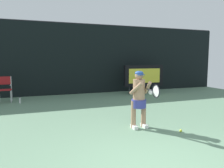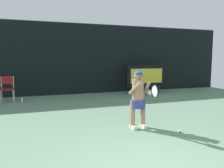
{
  "view_description": "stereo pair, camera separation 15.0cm",
  "coord_description": "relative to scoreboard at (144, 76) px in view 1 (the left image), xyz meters",
  "views": [
    {
      "loc": [
        -1.83,
        -2.76,
        1.81
      ],
      "look_at": [
        0.47,
        3.48,
        1.05
      ],
      "focal_mm": 34.84,
      "sensor_mm": 36.0,
      "label": 1
    },
    {
      "loc": [
        -1.69,
        -2.81,
        1.81
      ],
      "look_at": [
        0.47,
        3.48,
        1.05
      ],
      "focal_mm": 34.84,
      "sensor_mm": 36.0,
      "label": 2
    }
  ],
  "objects": [
    {
      "name": "tennis_player",
      "position": [
        -2.89,
        -5.08,
        -0.12
      ],
      "size": [
        0.53,
        0.6,
        1.51
      ],
      "color": "white",
      "rests_on": "ground"
    },
    {
      "name": "umpire_chair",
      "position": [
        -6.61,
        -0.06,
        -0.33
      ],
      "size": [
        0.52,
        0.44,
        1.08
      ],
      "color": "#B7B7BC",
      "rests_on": "ground"
    },
    {
      "name": "backdrop_screen",
      "position": [
        -3.67,
        1.15,
        0.86
      ],
      "size": [
        18.0,
        0.12,
        3.66
      ],
      "color": "black",
      "rests_on": "ground"
    },
    {
      "name": "tennis_racket",
      "position": [
        -2.79,
        -5.71,
        0.12
      ],
      "size": [
        0.03,
        0.6,
        0.31
      ],
      "rotation": [
        0.0,
        0.0,
        0.16
      ],
      "color": "black"
    },
    {
      "name": "scoreboard",
      "position": [
        0.0,
        0.0,
        0.0
      ],
      "size": [
        2.2,
        0.21,
        1.5
      ],
      "color": "black",
      "rests_on": "ground"
    },
    {
      "name": "tennis_ball_loose",
      "position": [
        -2.07,
        -5.77,
        -0.91
      ],
      "size": [
        0.07,
        0.07,
        0.07
      ],
      "color": "#CCDB3D",
      "rests_on": "ground"
    },
    {
      "name": "water_bottle",
      "position": [
        -6.02,
        -0.54,
        -0.82
      ],
      "size": [
        0.07,
        0.07,
        0.27
      ],
      "color": "silver",
      "rests_on": "ground"
    }
  ]
}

